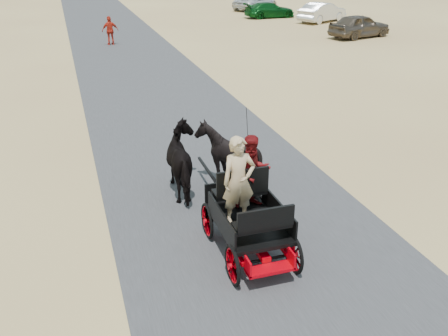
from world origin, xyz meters
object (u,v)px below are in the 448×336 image
object	(u,v)px
pedestrian	(110,31)
car_a	(360,26)
car_d	(256,3)
carriage	(248,237)
car_b	(322,12)
car_c	(270,10)
horse_right	(228,156)
horse_left	(186,162)

from	to	relation	value
pedestrian	car_a	bearing A→B (deg)	165.47
car_d	carriage	bearing A→B (deg)	126.04
carriage	pedestrian	size ratio (longest dim) A/B	1.39
car_a	car_d	xyz separation A→B (m)	(-1.26, 15.83, -0.09)
car_b	car_c	size ratio (longest dim) A/B	1.06
pedestrian	car_d	xyz separation A→B (m)	(14.77, 13.49, -0.19)
car_c	car_d	distance (m)	5.25
horse_right	pedestrian	distance (m)	20.89
carriage	pedestrian	world-z (taller)	pedestrian
pedestrian	car_c	distance (m)	16.29
horse_right	car_d	size ratio (longest dim) A/B	0.35
horse_left	pedestrian	size ratio (longest dim) A/B	1.16
car_a	car_d	world-z (taller)	car_a
horse_right	car_a	bearing A→B (deg)	-129.53
carriage	car_d	xyz separation A→B (m)	(14.58, 37.36, 0.31)
car_a	car_c	distance (m)	10.83
horse_left	car_a	bearing A→B (deg)	-131.49
car_d	horse_right	bearing A→B (deg)	125.14
pedestrian	car_c	size ratio (longest dim) A/B	0.40
horse_left	car_c	distance (m)	32.52
pedestrian	car_d	distance (m)	20.01
car_a	car_c	bearing A→B (deg)	-3.86
car_d	car_b	bearing A→B (deg)	162.06
car_c	car_a	bearing A→B (deg)	-171.34
car_c	car_d	bearing A→B (deg)	-10.33
carriage	car_c	xyz separation A→B (m)	(13.83, 32.17, 0.26)
carriage	car_b	xyz separation A→B (m)	(16.86, 28.66, 0.39)
carriage	car_c	size ratio (longest dim) A/B	0.56
horse_right	car_d	world-z (taller)	horse_right
horse_right	horse_left	bearing A→B (deg)	0.00
horse_left	car_d	bearing A→B (deg)	-113.76
horse_left	car_d	size ratio (longest dim) A/B	0.41
carriage	car_a	size ratio (longest dim) A/B	0.54
carriage	horse_left	world-z (taller)	horse_left
horse_left	car_d	xyz separation A→B (m)	(15.13, 34.36, -0.18)
pedestrian	car_a	distance (m)	16.21
pedestrian	car_b	bearing A→B (deg)	-170.54
horse_right	car_a	distance (m)	24.02
car_b	carriage	bearing A→B (deg)	122.52
horse_right	car_c	xyz separation A→B (m)	(13.28, 29.17, -0.23)
horse_right	car_d	xyz separation A→B (m)	(14.03, 34.36, -0.18)
horse_left	car_c	xyz separation A→B (m)	(14.38, 29.17, -0.23)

